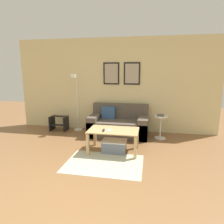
% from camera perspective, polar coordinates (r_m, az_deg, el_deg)
% --- Properties ---
extents(ground_plane, '(16.00, 16.00, 0.00)m').
position_cam_1_polar(ground_plane, '(2.64, -16.25, -28.33)').
color(ground_plane, brown).
extents(wall_back, '(5.60, 0.09, 2.55)m').
position_cam_1_polar(wall_back, '(5.60, 0.60, 7.67)').
color(wall_back, beige).
rests_on(wall_back, ground_plane).
extents(area_rug, '(1.41, 0.98, 0.01)m').
position_cam_1_polar(area_rug, '(3.80, -2.31, -14.45)').
color(area_rug, '#B2B79E').
rests_on(area_rug, ground_plane).
extents(couch, '(1.51, 0.86, 0.79)m').
position_cam_1_polar(couch, '(5.29, 1.90, -3.59)').
color(couch, brown).
rests_on(couch, ground_plane).
extents(coffee_table, '(1.03, 0.61, 0.48)m').
position_cam_1_polar(coffee_table, '(4.17, 0.42, -6.20)').
color(coffee_table, tan).
rests_on(coffee_table, ground_plane).
extents(storage_bin, '(0.51, 0.35, 0.25)m').
position_cam_1_polar(storage_bin, '(4.25, 0.63, -9.69)').
color(storage_bin, slate).
rests_on(storage_bin, ground_plane).
extents(floor_lamp, '(0.24, 0.43, 1.59)m').
position_cam_1_polar(floor_lamp, '(5.58, -10.31, 3.85)').
color(floor_lamp, white).
rests_on(floor_lamp, ground_plane).
extents(side_table, '(0.33, 0.33, 0.58)m').
position_cam_1_polar(side_table, '(5.13, 13.71, -3.68)').
color(side_table, silver).
rests_on(side_table, ground_plane).
extents(book_stack, '(0.20, 0.17, 0.04)m').
position_cam_1_polar(book_stack, '(5.06, 13.68, -0.93)').
color(book_stack, '#D8C666').
rests_on(book_stack, side_table).
extents(remote_control, '(0.06, 0.15, 0.02)m').
position_cam_1_polar(remote_control, '(4.08, -2.43, -5.23)').
color(remote_control, '#232328').
rests_on(remote_control, coffee_table).
extents(cell_phone, '(0.07, 0.14, 0.01)m').
position_cam_1_polar(cell_phone, '(4.11, -0.86, -5.20)').
color(cell_phone, silver).
rests_on(cell_phone, coffee_table).
extents(step_stool, '(0.46, 0.34, 0.41)m').
position_cam_1_polar(step_stool, '(5.88, -14.90, -2.97)').
color(step_stool, black).
rests_on(step_stool, ground_plane).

